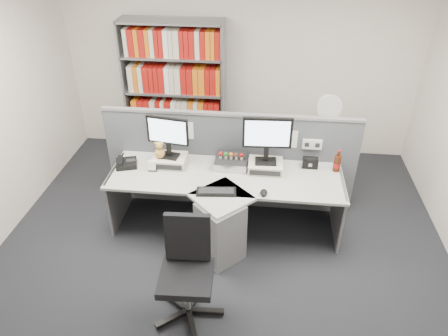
# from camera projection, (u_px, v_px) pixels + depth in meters

# --- Properties ---
(ground) EXTENTS (5.50, 5.50, 0.00)m
(ground) POSITION_uv_depth(u_px,v_px,m) (217.00, 276.00, 4.35)
(ground) COLOR #25262B
(ground) RESTS_ON ground
(room_shell) EXTENTS (5.04, 5.54, 2.72)m
(room_shell) POSITION_uv_depth(u_px,v_px,m) (215.00, 120.00, 3.38)
(room_shell) COLOR silver
(room_shell) RESTS_ON ground
(partition) EXTENTS (3.00, 0.08, 1.27)m
(partition) POSITION_uv_depth(u_px,v_px,m) (230.00, 160.00, 5.05)
(partition) COLOR #53565E
(partition) RESTS_ON ground
(desk) EXTENTS (2.60, 1.20, 0.72)m
(desk) POSITION_uv_depth(u_px,v_px,m) (223.00, 206.00, 4.60)
(desk) COLOR #AFAFA9
(desk) RESTS_ON ground
(monitor_riser_left) EXTENTS (0.38, 0.31, 0.10)m
(monitor_riser_left) POSITION_uv_depth(u_px,v_px,m) (170.00, 160.00, 4.81)
(monitor_riser_left) COLOR beige
(monitor_riser_left) RESTS_ON desk
(monitor_riser_right) EXTENTS (0.38, 0.31, 0.10)m
(monitor_riser_right) POSITION_uv_depth(u_px,v_px,m) (265.00, 166.00, 4.71)
(monitor_riser_right) COLOR beige
(monitor_riser_right) RESTS_ON desk
(monitor_left) EXTENTS (0.48, 0.19, 0.49)m
(monitor_left) POSITION_uv_depth(u_px,v_px,m) (168.00, 134.00, 4.63)
(monitor_left) COLOR black
(monitor_left) RESTS_ON monitor_riser_left
(monitor_right) EXTENTS (0.54, 0.18, 0.54)m
(monitor_right) POSITION_uv_depth(u_px,v_px,m) (267.00, 137.00, 4.51)
(monitor_right) COLOR black
(monitor_right) RESTS_ON monitor_riser_right
(desktop_pc) EXTENTS (0.37, 0.33, 0.10)m
(desktop_pc) POSITION_uv_depth(u_px,v_px,m) (231.00, 162.00, 4.79)
(desktop_pc) COLOR black
(desktop_pc) RESTS_ON desk
(figurines) EXTENTS (0.29, 0.05, 0.09)m
(figurines) POSITION_uv_depth(u_px,v_px,m) (231.00, 155.00, 4.72)
(figurines) COLOR beige
(figurines) RESTS_ON desktop_pc
(keyboard) EXTENTS (0.43, 0.19, 0.03)m
(keyboard) POSITION_uv_depth(u_px,v_px,m) (216.00, 192.00, 4.36)
(keyboard) COLOR black
(keyboard) RESTS_ON desk
(mouse) EXTENTS (0.08, 0.12, 0.05)m
(mouse) POSITION_uv_depth(u_px,v_px,m) (264.00, 193.00, 4.33)
(mouse) COLOR black
(mouse) RESTS_ON desk
(desk_phone) EXTENTS (0.28, 0.27, 0.10)m
(desk_phone) POSITION_uv_depth(u_px,v_px,m) (126.00, 163.00, 4.79)
(desk_phone) COLOR black
(desk_phone) RESTS_ON desk
(desk_calendar) EXTENTS (0.10, 0.08, 0.12)m
(desk_calendar) POSITION_uv_depth(u_px,v_px,m) (152.00, 166.00, 4.70)
(desk_calendar) COLOR black
(desk_calendar) RESTS_ON desk
(plush_toy) EXTENTS (0.12, 0.12, 0.20)m
(plush_toy) POSITION_uv_depth(u_px,v_px,m) (160.00, 151.00, 4.72)
(plush_toy) COLOR #BE8E3F
(plush_toy) RESTS_ON monitor_riser_left
(speaker) EXTENTS (0.17, 0.10, 0.12)m
(speaker) POSITION_uv_depth(u_px,v_px,m) (310.00, 163.00, 4.75)
(speaker) COLOR black
(speaker) RESTS_ON desk
(cola_bottle) EXTENTS (0.08, 0.08, 0.26)m
(cola_bottle) POSITION_uv_depth(u_px,v_px,m) (337.00, 163.00, 4.67)
(cola_bottle) COLOR #3F190A
(cola_bottle) RESTS_ON desk
(shelving_unit) EXTENTS (1.41, 0.40, 2.00)m
(shelving_unit) POSITION_uv_depth(u_px,v_px,m) (175.00, 94.00, 5.95)
(shelving_unit) COLOR gray
(shelving_unit) RESTS_ON ground
(filing_cabinet) EXTENTS (0.45, 0.61, 0.70)m
(filing_cabinet) POSITION_uv_depth(u_px,v_px,m) (322.00, 156.00, 5.72)
(filing_cabinet) COLOR gray
(filing_cabinet) RESTS_ON ground
(desk_fan) EXTENTS (0.33, 0.19, 0.55)m
(desk_fan) POSITION_uv_depth(u_px,v_px,m) (329.00, 109.00, 5.34)
(desk_fan) COLOR white
(desk_fan) RESTS_ON filing_cabinet
(office_chair) EXTENTS (0.64, 0.66, 0.99)m
(office_chair) POSITION_uv_depth(u_px,v_px,m) (187.00, 267.00, 3.73)
(office_chair) COLOR silver
(office_chair) RESTS_ON ground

